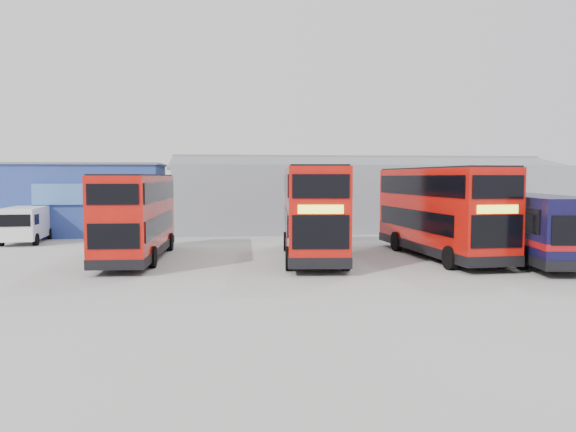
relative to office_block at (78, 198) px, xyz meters
The scene contains 8 objects.
ground_plane 22.94m from the office_block, 52.11° to the right, with size 120.00×120.00×0.00m, color #9C9C97.
office_block is the anchor object (origin of this frame).
maintenance_shed 22.09m from the office_block, ahead, with size 30.50×12.00×5.89m.
double_decker_left 15.53m from the office_block, 66.99° to the right, with size 3.02×10.21×4.27m.
double_decker_centre 21.01m from the office_block, 45.10° to the right, with size 3.88×11.26×4.67m.
double_decker_right 26.37m from the office_block, 35.81° to the right, with size 3.17×11.06×4.63m.
single_decker_blue 30.32m from the office_block, 33.12° to the right, with size 4.78×12.32×3.27m.
panel_van 6.19m from the office_block, 107.97° to the right, with size 2.40×5.24×2.25m.
Camera 1 is at (-4.18, -24.89, 4.15)m, focal length 35.00 mm.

